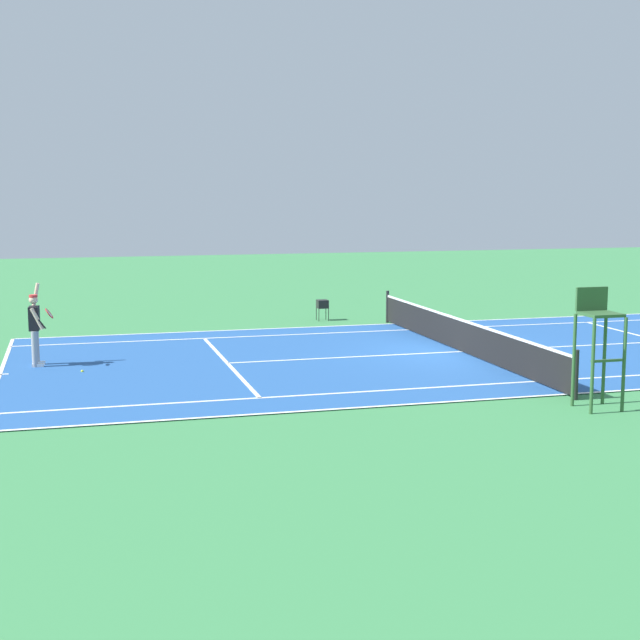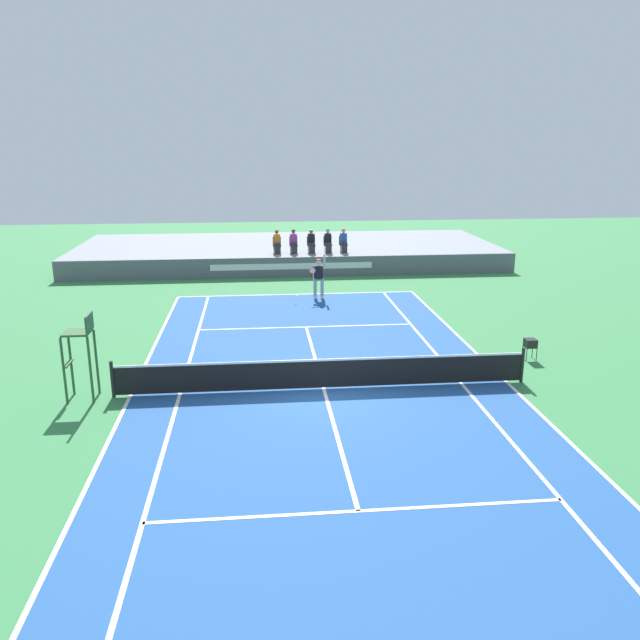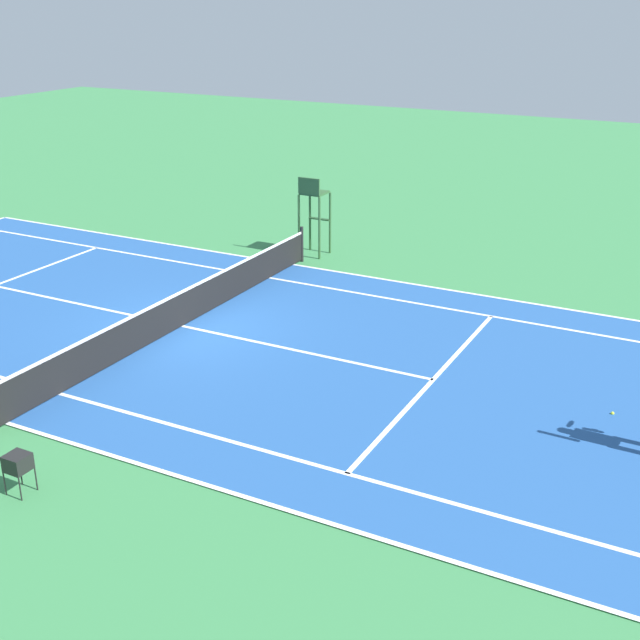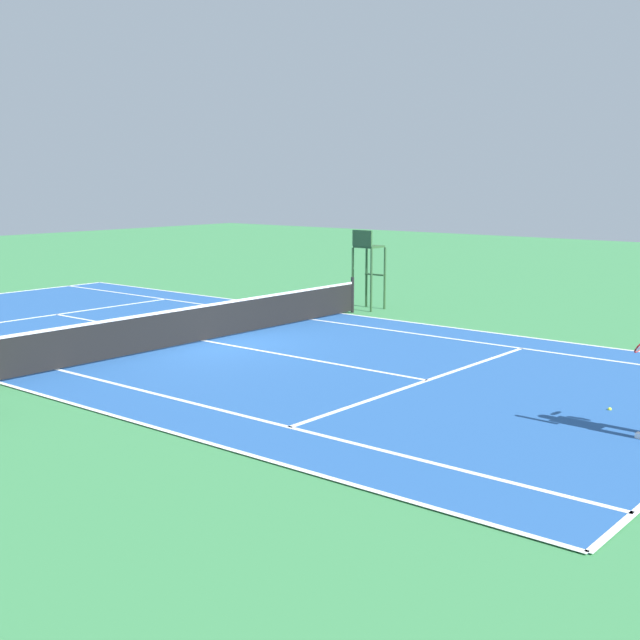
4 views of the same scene
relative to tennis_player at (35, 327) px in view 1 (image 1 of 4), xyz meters
The scene contains 7 objects.
ground_plane 11.15m from the tennis_player, 94.82° to the right, with size 80.00×80.00×0.00m, color #387F47.
court 11.15m from the tennis_player, 94.82° to the right, with size 11.08×23.88×0.03m.
net 11.12m from the tennis_player, 94.82° to the right, with size 11.98×0.10×1.07m.
tennis_player is the anchor object (origin of this frame).
tennis_ball 1.83m from the tennis_player, 135.64° to the right, with size 0.07×0.07×0.07m, color #D1E533.
umpire_chair 13.45m from the tennis_player, 124.56° to the right, with size 0.77×0.77×2.44m.
ball_hopper 10.98m from the tennis_player, 56.22° to the right, with size 0.36×0.36×0.70m.
Camera 1 is at (-22.77, 10.17, 4.36)m, focal length 51.57 mm.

